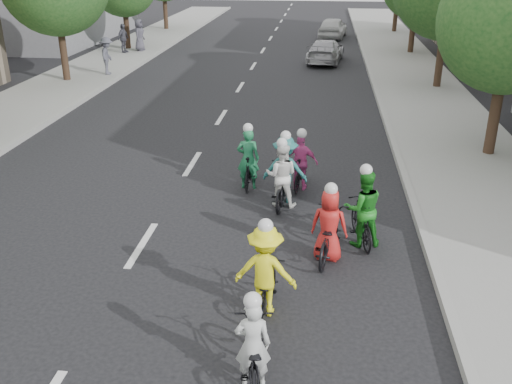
% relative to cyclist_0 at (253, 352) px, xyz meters
% --- Properties ---
extents(ground, '(120.00, 120.00, 0.00)m').
position_rel_cyclist_0_xyz_m(ground, '(-2.88, 3.86, -0.52)').
color(ground, black).
rests_on(ground, ground).
extents(sidewalk_left, '(4.00, 80.00, 0.15)m').
position_rel_cyclist_0_xyz_m(sidewalk_left, '(-10.88, 13.86, -0.44)').
color(sidewalk_left, gray).
rests_on(sidewalk_left, ground).
extents(curb_left, '(0.18, 80.00, 0.18)m').
position_rel_cyclist_0_xyz_m(curb_left, '(-8.93, 13.86, -0.43)').
color(curb_left, '#999993').
rests_on(curb_left, ground).
extents(sidewalk_right, '(4.00, 80.00, 0.15)m').
position_rel_cyclist_0_xyz_m(sidewalk_right, '(5.12, 13.86, -0.44)').
color(sidewalk_right, gray).
rests_on(sidewalk_right, ground).
extents(curb_right, '(0.18, 80.00, 0.18)m').
position_rel_cyclist_0_xyz_m(curb_right, '(3.17, 13.86, -0.43)').
color(curb_right, '#999993').
rests_on(curb_right, ground).
extents(tree_r_0, '(4.00, 4.00, 5.97)m').
position_rel_cyclist_0_xyz_m(tree_r_0, '(5.92, 10.46, 3.45)').
color(tree_r_0, black).
rests_on(tree_r_0, ground).
extents(cyclist_0, '(0.76, 1.73, 1.58)m').
position_rel_cyclist_0_xyz_m(cyclist_0, '(0.00, 0.00, 0.00)').
color(cyclist_0, black).
rests_on(cyclist_0, ground).
extents(cyclist_1, '(0.93, 1.70, 1.84)m').
position_rel_cyclist_0_xyz_m(cyclist_1, '(1.78, 4.49, 0.18)').
color(cyclist_1, black).
rests_on(cyclist_1, ground).
extents(cyclist_2, '(1.14, 1.56, 1.82)m').
position_rel_cyclist_0_xyz_m(cyclist_2, '(-0.01, 1.77, 0.17)').
color(cyclist_2, black).
rests_on(cyclist_2, ground).
extents(cyclist_3, '(0.93, 1.52, 1.66)m').
position_rel_cyclist_0_xyz_m(cyclist_3, '(0.36, 7.37, 0.09)').
color(cyclist_3, black).
rests_on(cyclist_3, ground).
extents(cyclist_4, '(0.96, 1.92, 1.68)m').
position_rel_cyclist_0_xyz_m(cyclist_4, '(1.08, 3.79, 0.07)').
color(cyclist_4, black).
rests_on(cyclist_4, ground).
extents(cyclist_5, '(0.60, 1.50, 1.77)m').
position_rel_cyclist_0_xyz_m(cyclist_5, '(-1.01, 7.33, 0.09)').
color(cyclist_5, black).
rests_on(cyclist_5, ground).
extents(cyclist_6, '(0.81, 1.87, 1.74)m').
position_rel_cyclist_0_xyz_m(cyclist_6, '(-0.07, 6.30, 0.10)').
color(cyclist_6, black).
rests_on(cyclist_6, ground).
extents(cyclist_7, '(1.13, 1.55, 1.84)m').
position_rel_cyclist_0_xyz_m(cyclist_7, '(0.00, 6.55, 0.21)').
color(cyclist_7, black).
rests_on(cyclist_7, ground).
extents(follow_car_lead, '(2.22, 4.45, 1.24)m').
position_rel_cyclist_0_xyz_m(follow_car_lead, '(0.92, 25.34, 0.10)').
color(follow_car_lead, '#A2A2A6').
rests_on(follow_car_lead, ground).
extents(follow_car_trail, '(2.24, 4.34, 1.41)m').
position_rel_cyclist_0_xyz_m(follow_car_trail, '(1.38, 34.55, 0.19)').
color(follow_car_trail, silver).
rests_on(follow_car_trail, ground).
extents(spectator_0, '(0.82, 1.22, 1.76)m').
position_rel_cyclist_0_xyz_m(spectator_0, '(-9.56, 20.25, 0.51)').
color(spectator_0, '#535361').
rests_on(spectator_0, sidewalk_left).
extents(spectator_1, '(0.64, 1.03, 1.63)m').
position_rel_cyclist_0_xyz_m(spectator_1, '(-10.81, 26.29, 0.45)').
color(spectator_1, '#4D4C59').
rests_on(spectator_1, sidewalk_left).
extents(spectator_2, '(0.66, 0.94, 1.83)m').
position_rel_cyclist_0_xyz_m(spectator_2, '(-10.08, 27.07, 0.55)').
color(spectator_2, '#484652').
rests_on(spectator_2, sidewalk_left).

